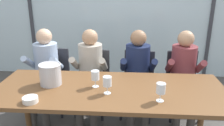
# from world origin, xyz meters

# --- Properties ---
(ground) EXTENTS (14.00, 14.00, 0.00)m
(ground) POSITION_xyz_m (0.00, 1.00, 0.00)
(ground) COLOR #4C4742
(window_glass_panel) EXTENTS (7.56, 0.03, 2.60)m
(window_glass_panel) POSITION_xyz_m (0.00, 2.29, 1.30)
(window_glass_panel) COLOR silver
(window_glass_panel) RESTS_ON ground
(window_mullion_left) EXTENTS (0.06, 0.06, 2.60)m
(window_mullion_left) POSITION_xyz_m (-1.70, 2.27, 1.30)
(window_mullion_left) COLOR #38383D
(window_mullion_left) RESTS_ON ground
(window_mullion_right) EXTENTS (0.06, 0.06, 2.60)m
(window_mullion_right) POSITION_xyz_m (1.70, 2.27, 1.30)
(window_mullion_right) COLOR #38383D
(window_mullion_right) RESTS_ON ground
(hillside_vineyard) EXTENTS (13.56, 2.40, 1.75)m
(hillside_vineyard) POSITION_xyz_m (0.00, 6.02, 0.87)
(hillside_vineyard) COLOR #477A38
(hillside_vineyard) RESTS_ON ground
(dining_table) EXTENTS (2.36, 0.91, 0.76)m
(dining_table) POSITION_xyz_m (0.00, 0.00, 0.68)
(dining_table) COLOR brown
(dining_table) RESTS_ON ground
(chair_near_curtain) EXTENTS (0.46, 0.46, 0.88)m
(chair_near_curtain) POSITION_xyz_m (-0.89, 0.89, 0.52)
(chair_near_curtain) COLOR #232328
(chair_near_curtain) RESTS_ON ground
(chair_left_of_center) EXTENTS (0.49, 0.49, 0.88)m
(chair_left_of_center) POSITION_xyz_m (-0.30, 0.87, 0.52)
(chair_left_of_center) COLOR #232328
(chair_left_of_center) RESTS_ON ground
(chair_center) EXTENTS (0.50, 0.50, 0.88)m
(chair_center) POSITION_xyz_m (0.33, 0.85, 0.52)
(chair_center) COLOR #232328
(chair_center) RESTS_ON ground
(chair_right_of_center) EXTENTS (0.46, 0.46, 0.88)m
(chair_right_of_center) POSITION_xyz_m (0.94, 0.88, 0.52)
(chair_right_of_center) COLOR #232328
(chair_right_of_center) RESTS_ON ground
(person_pale_blue_shirt) EXTENTS (0.47, 0.62, 1.20)m
(person_pale_blue_shirt) POSITION_xyz_m (-0.94, 0.73, 0.69)
(person_pale_blue_shirt) COLOR #9EB2D1
(person_pale_blue_shirt) RESTS_ON ground
(person_beige_jumper) EXTENTS (0.47, 0.62, 1.20)m
(person_beige_jumper) POSITION_xyz_m (-0.32, 0.73, 0.69)
(person_beige_jumper) COLOR #B7AD9E
(person_beige_jumper) RESTS_ON ground
(person_navy_polo) EXTENTS (0.47, 0.62, 1.20)m
(person_navy_polo) POSITION_xyz_m (0.31, 0.73, 0.69)
(person_navy_polo) COLOR #192347
(person_navy_polo) RESTS_ON ground
(person_maroon_top) EXTENTS (0.48, 0.62, 1.20)m
(person_maroon_top) POSITION_xyz_m (0.91, 0.73, 0.69)
(person_maroon_top) COLOR brown
(person_maroon_top) RESTS_ON ground
(ice_bucket_primary) EXTENTS (0.23, 0.23, 0.22)m
(ice_bucket_primary) POSITION_xyz_m (-0.62, 0.06, 0.87)
(ice_bucket_primary) COLOR #B7B7BC
(ice_bucket_primary) RESTS_ON dining_table
(tasting_bowl) EXTENTS (0.14, 0.14, 0.05)m
(tasting_bowl) POSITION_xyz_m (-0.68, -0.34, 0.78)
(tasting_bowl) COLOR silver
(tasting_bowl) RESTS_ON dining_table
(wine_glass_by_left_taster) EXTENTS (0.08, 0.08, 0.17)m
(wine_glass_by_left_taster) POSITION_xyz_m (-0.15, 0.03, 0.88)
(wine_glass_by_left_taster) COLOR silver
(wine_glass_by_left_taster) RESTS_ON dining_table
(wine_glass_near_bucket) EXTENTS (0.08, 0.08, 0.17)m
(wine_glass_near_bucket) POSITION_xyz_m (-0.01, -0.11, 0.88)
(wine_glass_near_bucket) COLOR silver
(wine_glass_near_bucket) RESTS_ON dining_table
(wine_glass_center_pour) EXTENTS (0.08, 0.08, 0.17)m
(wine_glass_center_pour) POSITION_xyz_m (0.48, -0.23, 0.88)
(wine_glass_center_pour) COLOR silver
(wine_glass_center_pour) RESTS_ON dining_table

